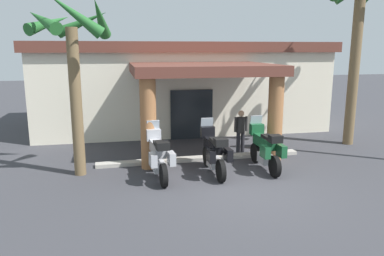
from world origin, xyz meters
TOP-DOWN VIEW (x-y plane):
  - ground_plane at (0.00, 0.00)m, footprint 80.00×80.00m
  - motel_building at (0.11, 9.23)m, footprint 13.73×11.17m
  - motorcycle_silver at (-2.13, 1.38)m, footprint 0.71×2.21m
  - motorcycle_black at (-0.42, 1.39)m, footprint 0.71×2.21m
  - motorcycle_green at (1.29, 1.42)m, footprint 0.71×2.21m
  - pedestrian at (1.17, 3.31)m, footprint 0.53×0.32m
  - palm_tree_roadside at (-4.43, 2.28)m, footprint 2.44×2.53m
  - palm_tree_near_portico at (5.92, 3.72)m, footprint 2.37×2.52m
  - curb_strip at (-0.42, 2.89)m, footprint 7.13×0.36m

SIDE VIEW (x-z plane):
  - ground_plane at x=0.00m, z-range 0.00..0.00m
  - curb_strip at x=-0.42m, z-range 0.00..0.12m
  - motorcycle_silver at x=-2.13m, z-range -0.11..1.50m
  - motorcycle_black at x=-0.42m, z-range -0.11..1.50m
  - motorcycle_green at x=1.29m, z-range -0.11..1.50m
  - pedestrian at x=1.17m, z-range 0.12..1.73m
  - motel_building at x=0.11m, z-range 0.04..4.11m
  - palm_tree_roadside at x=-4.43m, z-range 1.15..6.46m
  - palm_tree_near_portico at x=5.92m, z-range 1.36..8.04m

